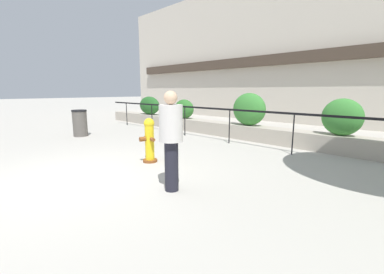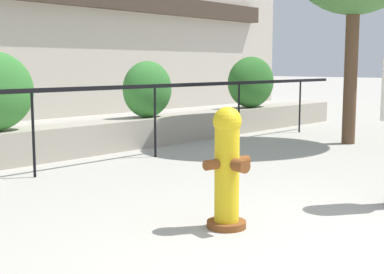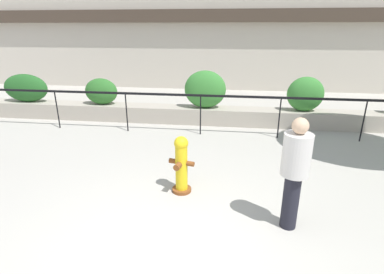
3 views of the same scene
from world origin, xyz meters
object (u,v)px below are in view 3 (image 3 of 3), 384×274
hedge_bush_0 (26,88)px  hedge_bush_3 (305,94)px  hedge_bush_1 (101,91)px  pedestrian (295,168)px  hedge_bush_2 (205,89)px  fire_hydrant (181,164)px

hedge_bush_0 → hedge_bush_3: (9.00, 0.00, 0.05)m
hedge_bush_1 → hedge_bush_3: size_ratio=1.00×
hedge_bush_0 → pedestrian: 9.31m
hedge_bush_3 → hedge_bush_2: bearing=180.0°
hedge_bush_0 → pedestrian: size_ratio=0.89×
hedge_bush_3 → pedestrian: 5.25m
hedge_bush_3 → pedestrian: size_ratio=0.61×
fire_hydrant → hedge_bush_3: bearing=55.1°
hedge_bush_2 → pedestrian: pedestrian is taller
hedge_bush_0 → hedge_bush_3: bearing=0.0°
fire_hydrant → hedge_bush_1: bearing=128.0°
hedge_bush_0 → hedge_bush_2: (6.02, 0.00, 0.11)m
hedge_bush_1 → fire_hydrant: 5.47m
hedge_bush_0 → pedestrian: bearing=-33.3°
hedge_bush_1 → hedge_bush_0: bearing=180.0°
hedge_bush_1 → hedge_bush_2: 3.38m
hedge_bush_0 → fire_hydrant: hedge_bush_0 is taller
hedge_bush_3 → fire_hydrant: 5.26m
fire_hydrant → hedge_bush_0: bearing=144.4°
hedge_bush_0 → hedge_bush_1: 2.65m
hedge_bush_2 → fire_hydrant: size_ratio=1.18×
fire_hydrant → pedestrian: bearing=-24.4°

